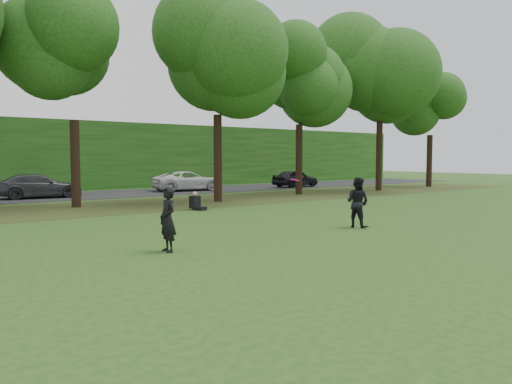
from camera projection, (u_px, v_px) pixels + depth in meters
ground at (336, 238)px, 14.59m from camera, size 120.00×120.00×0.00m
leaf_litter at (143, 205)px, 24.82m from camera, size 60.00×7.00×0.01m
street at (87, 195)px, 31.12m from camera, size 70.00×7.00×0.02m
far_hedge at (57, 155)px, 35.67m from camera, size 70.00×3.00×5.00m
player_left at (168, 220)px, 12.45m from camera, size 0.42×0.62×1.64m
player_right at (357, 202)px, 16.87m from camera, size 0.78×0.93×1.69m
parked_cars at (87, 185)px, 30.29m from camera, size 37.54×3.71×1.49m
frisbee at (295, 180)px, 14.72m from camera, size 0.34×0.34×0.08m
seated_person at (196, 203)px, 22.48m from camera, size 0.58×0.81×0.83m
tree_line at (135, 44)px, 24.01m from camera, size 55.30×7.90×12.31m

